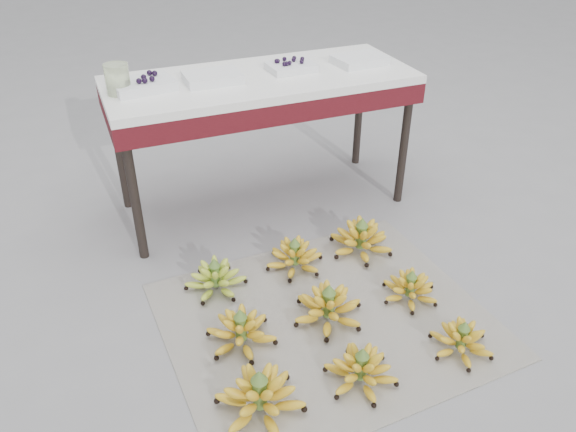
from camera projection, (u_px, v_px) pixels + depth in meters
name	position (u px, v px, depth m)	size (l,w,h in m)	color
ground	(358.00, 326.00, 2.23)	(60.00, 60.00, 0.00)	gray
newspaper_mat	(326.00, 320.00, 2.26)	(1.25, 1.05, 0.01)	silver
bunch_front_left	(260.00, 397.00, 1.85)	(0.40, 0.40, 0.18)	yellow
bunch_front_center	(361.00, 370.00, 1.96)	(0.31, 0.31, 0.16)	yellow
bunch_front_right	(461.00, 340.00, 2.09)	(0.28, 0.28, 0.14)	yellow
bunch_mid_left	(241.00, 331.00, 2.12)	(0.30, 0.30, 0.16)	yellow
bunch_mid_center	(328.00, 307.00, 2.23)	(0.31, 0.31, 0.18)	yellow
bunch_mid_right	(410.00, 288.00, 2.34)	(0.31, 0.31, 0.14)	yellow
bunch_back_left	(216.00, 278.00, 2.39)	(0.31, 0.31, 0.16)	#8DB630
bunch_back_center	(295.00, 257.00, 2.52)	(0.32, 0.32, 0.16)	yellow
bunch_back_right	(361.00, 239.00, 2.62)	(0.35, 0.35, 0.18)	yellow
vendor_table	(261.00, 92.00, 2.70)	(1.47, 0.59, 0.70)	black
tray_far_left	(143.00, 85.00, 2.48)	(0.29, 0.23, 0.07)	silver
tray_left	(212.00, 77.00, 2.57)	(0.26, 0.18, 0.04)	silver
tray_right	(291.00, 67.00, 2.71)	(0.23, 0.17, 0.06)	silver
tray_far_right	(359.00, 60.00, 2.80)	(0.27, 0.21, 0.04)	silver
glass_jar	(118.00, 79.00, 2.41)	(0.11, 0.11, 0.13)	#E4F6C4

